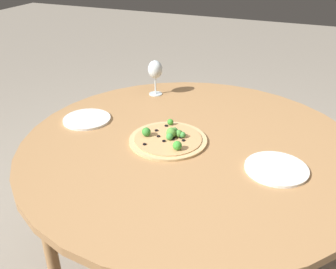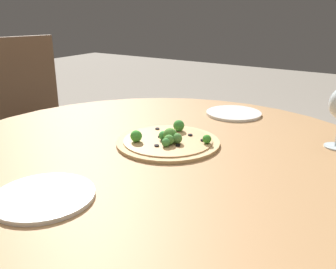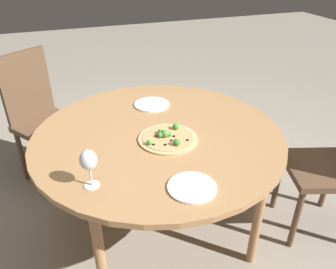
{
  "view_description": "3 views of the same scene",
  "coord_description": "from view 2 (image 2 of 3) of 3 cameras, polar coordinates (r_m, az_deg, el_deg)",
  "views": [
    {
      "loc": [
        0.41,
        -1.22,
        1.45
      ],
      "look_at": [
        -0.09,
        -0.03,
        0.74
      ],
      "focal_mm": 40.0,
      "sensor_mm": 36.0,
      "label": 1
    },
    {
      "loc": [
        0.79,
        0.55,
        1.11
      ],
      "look_at": [
        -0.09,
        -0.03,
        0.74
      ],
      "focal_mm": 40.0,
      "sensor_mm": 36.0,
      "label": 2
    },
    {
      "loc": [
        -1.46,
        0.46,
        1.6
      ],
      "look_at": [
        -0.09,
        -0.03,
        0.74
      ],
      "focal_mm": 35.0,
      "sensor_mm": 36.0,
      "label": 3
    }
  ],
  "objects": [
    {
      "name": "pizza",
      "position": [
        1.12,
        0.01,
        -0.94
      ],
      "size": [
        0.31,
        0.31,
        0.05
      ],
      "color": "tan",
      "rests_on": "dining_table"
    },
    {
      "name": "plate_far",
      "position": [
        0.86,
        -18.45,
        -8.96
      ],
      "size": [
        0.22,
        0.22,
        0.01
      ],
      "color": "white",
      "rests_on": "dining_table"
    },
    {
      "name": "dining_table",
      "position": [
        1.07,
        -1.41,
        -5.89
      ],
      "size": [
        1.35,
        1.35,
        0.71
      ],
      "color": "#A87A4C",
      "rests_on": "ground_plane"
    },
    {
      "name": "chair",
      "position": [
        1.99,
        -20.0,
        0.65
      ],
      "size": [
        0.5,
        0.5,
        0.96
      ],
      "rotation": [
        0.0,
        0.0,
        -3.45
      ],
      "color": "brown",
      "rests_on": "ground_plane"
    },
    {
      "name": "plate_near",
      "position": [
        1.45,
        9.97,
        3.21
      ],
      "size": [
        0.21,
        0.21,
        0.01
      ],
      "color": "white",
      "rests_on": "dining_table"
    }
  ]
}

